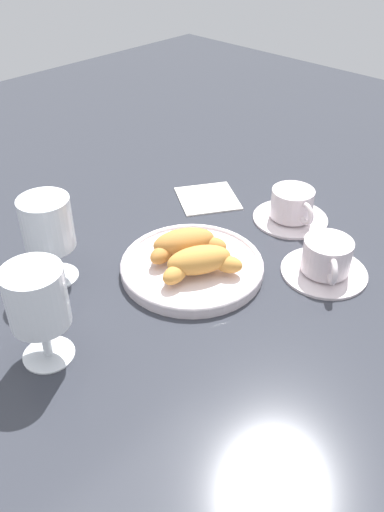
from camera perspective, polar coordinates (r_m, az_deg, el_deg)
ground_plane at (r=0.84m, az=1.20°, el=-1.88°), size 2.20×2.20×0.00m
pastry_plate at (r=0.84m, az=-0.00°, el=-1.08°), size 0.23×0.23×0.02m
croissant_large at (r=0.84m, az=-0.67°, el=1.38°), size 0.12×0.10×0.04m
croissant_small at (r=0.80m, az=0.85°, el=-0.67°), size 0.12×0.10×0.04m
coffee_cup_near at (r=0.85m, az=14.24°, el=-0.45°), size 0.14×0.14×0.06m
coffee_cup_far at (r=0.97m, az=10.71°, el=5.15°), size 0.14×0.14×0.06m
juice_glass_left at (r=0.67m, az=-16.32°, el=-4.76°), size 0.08×0.08×0.14m
juice_glass_right at (r=0.81m, az=-15.30°, el=3.13°), size 0.08×0.08×0.14m
folded_napkin at (r=1.04m, az=1.69°, el=6.29°), size 0.15×0.15×0.01m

